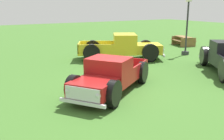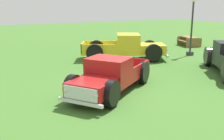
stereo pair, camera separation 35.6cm
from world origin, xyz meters
The scene contains 5 objects.
ground_plane centered at (0.00, 0.00, 0.00)m, with size 80.00×80.00×0.00m, color #3D6B28.
pickup_truck_foreground centered at (0.19, -0.37, 0.69)m, with size 4.08×4.86×1.46m.
pickup_truck_behind_right centered at (-5.10, 3.98, 0.79)m, with size 4.26×5.65×1.65m.
lamp_post_far centered at (-4.25, 8.51, 2.15)m, with size 0.36×0.36×4.10m.
picnic_table centered at (-7.47, 11.61, 0.49)m, with size 2.14×1.92×0.78m.
Camera 1 is at (8.78, -5.33, 3.47)m, focal length 41.83 mm.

